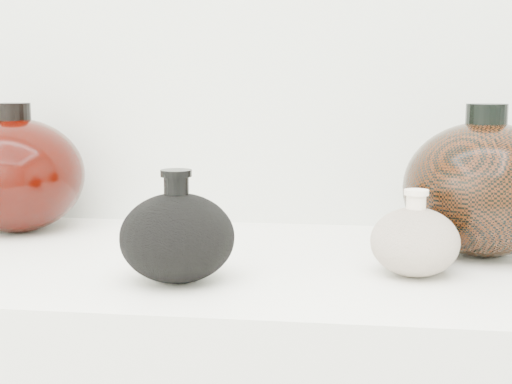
# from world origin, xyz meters

# --- Properties ---
(black_gourd_vase) EXTENTS (0.14, 0.14, 0.14)m
(black_gourd_vase) POSITION_xyz_m (-0.09, 0.83, 0.95)
(black_gourd_vase) COLOR black
(black_gourd_vase) RESTS_ON display_counter
(cream_gourd_vase) EXTENTS (0.14, 0.14, 0.11)m
(cream_gourd_vase) POSITION_xyz_m (0.19, 0.89, 0.94)
(cream_gourd_vase) COLOR beige
(cream_gourd_vase) RESTS_ON display_counter
(left_round_pot) EXTENTS (0.22, 0.22, 0.21)m
(left_round_pot) POSITION_xyz_m (-0.42, 1.08, 0.99)
(left_round_pot) COLOR black
(left_round_pot) RESTS_ON display_counter
(right_round_pot) EXTENTS (0.26, 0.26, 0.21)m
(right_round_pot) POSITION_xyz_m (0.29, 1.02, 0.99)
(right_round_pot) COLOR black
(right_round_pot) RESTS_ON display_counter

